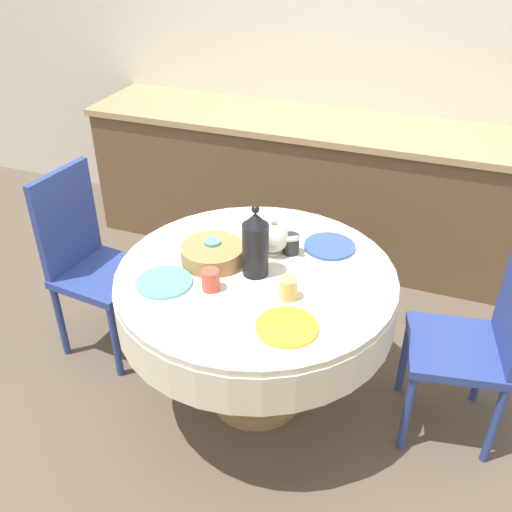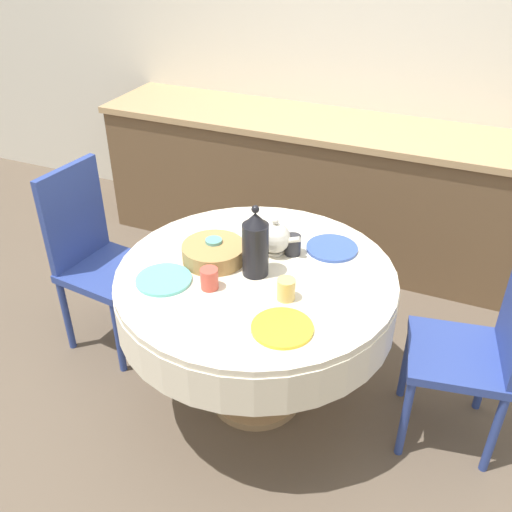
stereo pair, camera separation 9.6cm
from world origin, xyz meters
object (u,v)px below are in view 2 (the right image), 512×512
(coffee_carafe, at_px, (256,245))
(teapot, at_px, (275,238))
(chair_right, at_px, (94,252))
(chair_left, at_px, (482,342))

(coffee_carafe, height_order, teapot, coffee_carafe)
(chair_right, height_order, teapot, chair_right)
(chair_left, distance_m, chair_right, 1.86)
(chair_left, relative_size, chair_right, 1.00)
(chair_right, relative_size, teapot, 5.29)
(chair_right, xyz_separation_m, coffee_carafe, (0.94, -0.11, 0.33))
(coffee_carafe, bearing_deg, chair_right, 173.21)
(teapot, bearing_deg, chair_right, -176.18)
(chair_right, distance_m, coffee_carafe, 1.00)
(chair_left, height_order, teapot, chair_left)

